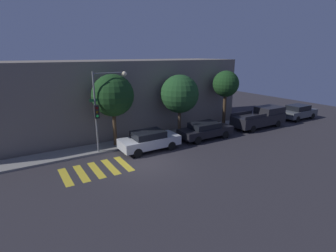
{
  "coord_description": "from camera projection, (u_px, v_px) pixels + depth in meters",
  "views": [
    {
      "loc": [
        -6.9,
        -13.89,
        6.82
      ],
      "look_at": [
        2.94,
        2.1,
        1.6
      ],
      "focal_mm": 28.0,
      "sensor_mm": 36.0,
      "label": 1
    }
  ],
  "objects": [
    {
      "name": "ground_plane",
      "position": [
        146.0,
        164.0,
        16.71
      ],
      "size": [
        60.0,
        60.0,
        0.0
      ],
      "primitive_type": "plane",
      "color": "#2D2B30"
    },
    {
      "name": "traffic_light_pole",
      "position": [
        103.0,
        102.0,
        17.75
      ],
      "size": [
        2.72,
        0.56,
        5.69
      ],
      "color": "slate",
      "rests_on": "ground"
    },
    {
      "name": "tree_midblock",
      "position": [
        180.0,
        94.0,
        21.84
      ],
      "size": [
        3.2,
        3.2,
        5.15
      ],
      "color": "brown",
      "rests_on": "ground"
    },
    {
      "name": "sedan_far_end",
      "position": [
        298.0,
        112.0,
        27.95
      ],
      "size": [
        4.29,
        1.85,
        1.53
      ],
      "color": "#4C5156",
      "rests_on": "ground"
    },
    {
      "name": "sedan_near_corner",
      "position": [
        149.0,
        140.0,
        18.9
      ],
      "size": [
        4.35,
        1.83,
        1.45
      ],
      "color": "#B7BABF",
      "rests_on": "ground"
    },
    {
      "name": "crosswalk",
      "position": [
        96.0,
        170.0,
        15.86
      ],
      "size": [
        4.01,
        2.6,
        0.0
      ],
      "color": "gold",
      "rests_on": "ground"
    },
    {
      "name": "tree_near_corner",
      "position": [
        113.0,
        96.0,
        18.82
      ],
      "size": [
        3.04,
        3.04,
        5.43
      ],
      "color": "#4C3823",
      "rests_on": "ground"
    },
    {
      "name": "sedan_middle",
      "position": [
        205.0,
        130.0,
        21.54
      ],
      "size": [
        4.62,
        1.82,
        1.36
      ],
      "color": "black",
      "rests_on": "ground"
    },
    {
      "name": "tree_far_end",
      "position": [
        226.0,
        84.0,
        24.32
      ],
      "size": [
        2.42,
        2.42,
        5.31
      ],
      "color": "#42301E",
      "rests_on": "ground"
    },
    {
      "name": "building_row",
      "position": [
        101.0,
        97.0,
        22.94
      ],
      "size": [
        26.0,
        6.0,
        6.24
      ],
      "primitive_type": "cube",
      "color": "slate",
      "rests_on": "ground"
    },
    {
      "name": "sidewalk",
      "position": [
        121.0,
        144.0,
        20.14
      ],
      "size": [
        26.0,
        2.01,
        0.14
      ],
      "primitive_type": "cube",
      "color": "gray",
      "rests_on": "ground"
    },
    {
      "name": "pickup_truck",
      "position": [
        261.0,
        117.0,
        24.89
      ],
      "size": [
        5.56,
        1.97,
        1.86
      ],
      "color": "black",
      "rests_on": "ground"
    }
  ]
}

